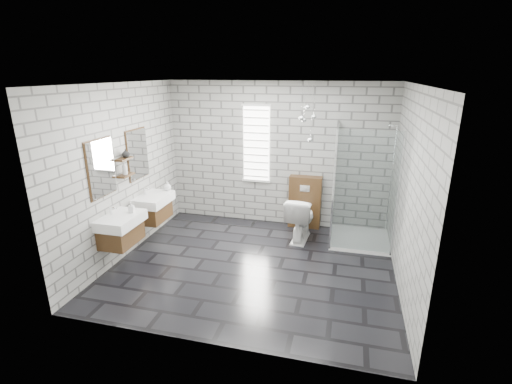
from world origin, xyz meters
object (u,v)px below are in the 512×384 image
at_px(shower_enclosure, 356,216).
at_px(vanity_left, 119,221).
at_px(vanity_right, 151,200).
at_px(cistern_panel, 305,202).
at_px(toilet, 301,218).

bearing_deg(shower_enclosure, vanity_left, -153.22).
relative_size(vanity_right, cistern_panel, 1.57).
distance_m(vanity_right, cistern_panel, 2.80).
height_order(vanity_left, toilet, vanity_left).
bearing_deg(vanity_right, toilet, 15.84).
bearing_deg(vanity_left, toilet, 33.83).
distance_m(vanity_right, toilet, 2.60).
height_order(shower_enclosure, toilet, shower_enclosure).
relative_size(vanity_left, cistern_panel, 1.57).
xyz_separation_m(vanity_right, cistern_panel, (2.48, 1.28, -0.26)).
distance_m(vanity_right, shower_enclosure, 3.50).
height_order(vanity_right, toilet, vanity_right).
distance_m(cistern_panel, shower_enclosure, 1.07).
distance_m(vanity_left, cistern_panel, 3.35).
height_order(vanity_right, shower_enclosure, shower_enclosure).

